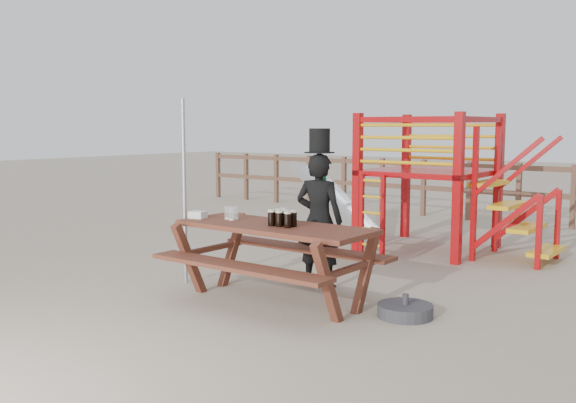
# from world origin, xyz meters

# --- Properties ---
(ground) EXTENTS (60.00, 60.00, 0.00)m
(ground) POSITION_xyz_m (0.00, 0.00, 0.00)
(ground) COLOR tan
(ground) RESTS_ON ground
(back_fence) EXTENTS (15.09, 0.09, 1.20)m
(back_fence) POSITION_xyz_m (0.00, 7.00, 0.74)
(back_fence) COLOR brown
(back_fence) RESTS_ON ground
(playground_fort) EXTENTS (4.71, 1.84, 2.10)m
(playground_fort) POSITION_xyz_m (0.12, 3.58, 1.07)
(playground_fort) COLOR #AA0B0E
(playground_fort) RESTS_ON ground
(picnic_table) EXTENTS (2.20, 1.52, 0.85)m
(picnic_table) POSITION_xyz_m (0.19, -0.22, 0.54)
(picnic_table) COLOR brown
(picnic_table) RESTS_ON ground
(man_with_hat) EXTENTS (0.64, 0.49, 1.88)m
(man_with_hat) POSITION_xyz_m (0.19, 0.64, 0.84)
(man_with_hat) COLOR black
(man_with_hat) RESTS_ON ground
(metal_pole) EXTENTS (0.05, 0.05, 2.23)m
(metal_pole) POSITION_xyz_m (-1.21, -0.20, 1.11)
(metal_pole) COLOR #B2B2B7
(metal_pole) RESTS_ON ground
(parasol_base) EXTENTS (0.56, 0.56, 0.24)m
(parasol_base) POSITION_xyz_m (1.59, 0.14, 0.07)
(parasol_base) COLOR #343439
(parasol_base) RESTS_ON ground
(paper_bag) EXTENTS (0.20, 0.17, 0.08)m
(paper_bag) POSITION_xyz_m (-0.81, -0.37, 0.89)
(paper_bag) COLOR white
(paper_bag) RESTS_ON picnic_table
(stout_pints) EXTENTS (0.30, 0.30, 0.17)m
(stout_pints) POSITION_xyz_m (0.32, -0.23, 0.94)
(stout_pints) COLOR black
(stout_pints) RESTS_ON picnic_table
(empty_glasses) EXTENTS (0.18, 0.13, 0.15)m
(empty_glasses) POSITION_xyz_m (-0.41, -0.23, 0.92)
(empty_glasses) COLOR silver
(empty_glasses) RESTS_ON picnic_table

